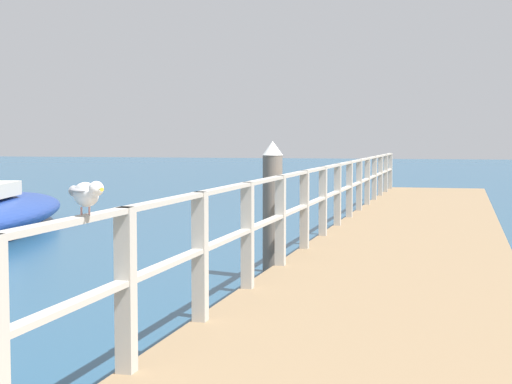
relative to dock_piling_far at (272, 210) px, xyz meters
The scene contains 4 objects.
pier_deck 2.82m from the dock_piling_far, 48.19° to the left, with size 3.01×27.17×0.39m, color #846B4C.
pier_railing 2.06m from the dock_piling_far, 79.34° to the left, with size 0.12×25.69×1.14m.
dock_piling_far is the anchor object (origin of this frame).
seagull_background 6.60m from the dock_piling_far, 86.63° to the right, with size 0.38×0.36×0.21m.
Camera 1 is at (0.78, 0.60, 2.00)m, focal length 56.01 mm.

